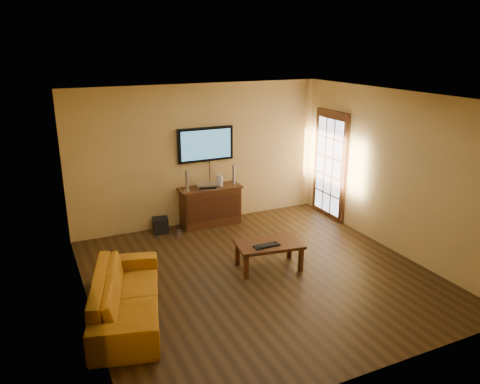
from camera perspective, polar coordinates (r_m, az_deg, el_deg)
ground_plane at (r=7.32m, az=2.34°, el=-10.03°), size 5.00×5.00×0.00m
room_walls at (r=7.24m, az=0.23°, el=3.99°), size 5.00×5.00×5.00m
french_door at (r=9.52m, az=10.89°, el=3.10°), size 0.07×1.02×2.22m
media_console at (r=9.10m, az=-3.62°, el=-1.69°), size 1.21×0.46×0.76m
television at (r=8.95m, az=-4.22°, el=5.81°), size 1.11×0.08×0.65m
coffee_table at (r=7.38m, az=3.54°, el=-6.60°), size 1.09×0.76×0.43m
sofa at (r=6.31m, az=-13.74°, el=-11.32°), size 1.11×2.15×0.81m
speaker_left at (r=8.75m, az=-6.49°, el=1.23°), size 0.10×0.10×0.38m
speaker_right at (r=9.12m, az=-0.77°, el=2.04°), size 0.10×0.10×0.38m
av_receiver at (r=8.90m, az=-4.06°, el=0.72°), size 0.44×0.36×0.09m
game_console at (r=9.04m, az=-2.50°, el=1.39°), size 0.09×0.15×0.20m
subwoofer at (r=8.92m, az=-9.65°, el=-4.02°), size 0.32×0.32×0.28m
bottle at (r=8.56m, az=-7.43°, el=-5.17°), size 0.07×0.07×0.21m
keyboard at (r=7.23m, az=3.26°, el=-6.53°), size 0.41×0.16×0.02m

